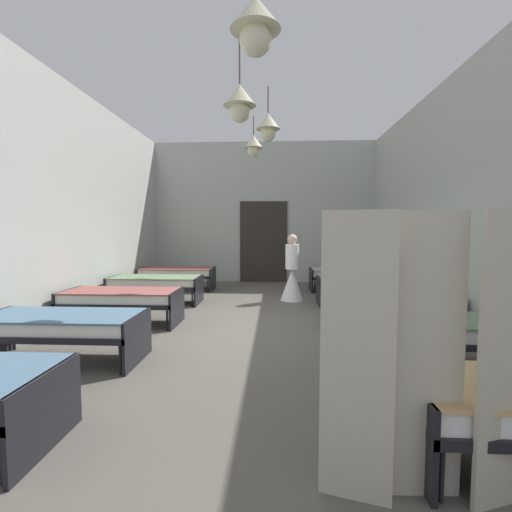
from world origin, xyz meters
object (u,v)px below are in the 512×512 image
at_px(bed_right_row_2, 390,301).
at_px(bed_left_row_1, 61,325).
at_px(bed_left_row_2, 122,298).
at_px(patient_seated_primary, 347,264).
at_px(nurse_near_aisle, 292,277).
at_px(privacy_screen, 430,359).
at_px(bed_left_row_4, 177,273).
at_px(bed_right_row_3, 364,284).
at_px(bed_right_row_1, 438,331).
at_px(patient_seated_secondary, 409,294).
at_px(bed_left_row_3, 156,283).
at_px(bed_right_row_4, 348,274).

bearing_deg(bed_right_row_2, bed_left_row_1, -158.63).
relative_size(bed_left_row_2, patient_seated_primary, 2.38).
bearing_deg(bed_left_row_2, bed_left_row_1, -90.00).
xyz_separation_m(nurse_near_aisle, privacy_screen, (0.52, -5.98, 0.32)).
distance_m(bed_left_row_4, nurse_near_aisle, 3.19).
relative_size(bed_right_row_2, nurse_near_aisle, 1.28).
distance_m(bed_right_row_3, patient_seated_primary, 0.56).
distance_m(bed_right_row_1, patient_seated_secondary, 0.56).
relative_size(bed_right_row_3, bed_left_row_4, 1.00).
distance_m(bed_left_row_2, bed_right_row_2, 4.40).
bearing_deg(bed_left_row_1, bed_left_row_3, 90.00).
xyz_separation_m(bed_left_row_3, bed_right_row_4, (4.40, 1.72, 0.00)).
height_order(bed_left_row_2, bed_right_row_3, same).
height_order(bed_left_row_1, bed_left_row_3, same).
bearing_deg(nurse_near_aisle, bed_right_row_4, -111.85).
xyz_separation_m(bed_left_row_4, privacy_screen, (3.45, -7.23, 0.41)).
relative_size(bed_right_row_1, bed_left_row_2, 1.00).
bearing_deg(privacy_screen, bed_left_row_4, 113.49).
xyz_separation_m(bed_right_row_2, bed_right_row_4, (0.00, 3.44, 0.00)).
xyz_separation_m(bed_right_row_3, patient_seated_primary, (-0.35, 0.05, 0.43)).
bearing_deg(bed_right_row_4, privacy_screen, -97.49).
distance_m(bed_right_row_2, patient_seated_secondary, 1.85).
distance_m(bed_right_row_3, privacy_screen, 5.60).
relative_size(bed_left_row_3, patient_seated_primary, 2.38).
height_order(bed_left_row_4, patient_seated_secondary, patient_seated_secondary).
height_order(bed_right_row_1, privacy_screen, privacy_screen).
distance_m(bed_left_row_2, bed_left_row_4, 3.44).
bearing_deg(bed_left_row_1, patient_seated_primary, 40.76).
bearing_deg(bed_left_row_3, bed_left_row_4, 90.00).
height_order(bed_left_row_2, patient_seated_primary, patient_seated_primary).
xyz_separation_m(nurse_near_aisle, patient_seated_primary, (1.12, -0.42, 0.34)).
relative_size(nurse_near_aisle, patient_seated_secondary, 1.86).
relative_size(bed_left_row_4, patient_seated_primary, 2.38).
xyz_separation_m(bed_left_row_4, patient_seated_secondary, (4.05, -5.21, 0.43)).
distance_m(bed_left_row_1, bed_left_row_4, 5.16).
xyz_separation_m(bed_right_row_1, patient_seated_primary, (-0.35, 3.49, 0.43)).
bearing_deg(bed_left_row_2, patient_seated_primary, 23.60).
height_order(bed_left_row_1, bed_right_row_3, same).
distance_m(bed_left_row_3, nurse_near_aisle, 2.97).
height_order(bed_left_row_2, nurse_near_aisle, nurse_near_aisle).
height_order(bed_right_row_3, bed_right_row_4, same).
xyz_separation_m(bed_right_row_4, privacy_screen, (-0.95, -7.23, 0.41)).
distance_m(bed_left_row_3, bed_right_row_4, 4.72).
xyz_separation_m(bed_right_row_2, patient_seated_primary, (-0.35, 1.77, 0.43)).
distance_m(bed_left_row_2, bed_left_row_3, 1.72).
distance_m(bed_left_row_3, privacy_screen, 6.51).
distance_m(bed_right_row_2, nurse_near_aisle, 2.64).
height_order(bed_right_row_1, patient_seated_secondary, patient_seated_secondary).
bearing_deg(bed_left_row_1, nurse_near_aisle, 53.20).
xyz_separation_m(bed_left_row_2, bed_right_row_3, (4.40, 1.72, 0.00)).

